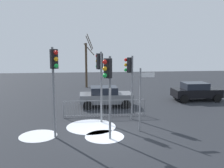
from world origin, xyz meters
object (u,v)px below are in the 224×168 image
(traffic_light_rear_left, at_px, (54,72))
(car_black_far, at_px, (196,91))
(direction_sign_post, at_px, (141,96))
(bare_tree_left, at_px, (87,63))
(car_grey_near, at_px, (105,96))
(traffic_light_foreground_right, at_px, (108,79))
(traffic_light_mid_right, at_px, (130,73))
(traffic_light_rear_right, at_px, (100,71))

(traffic_light_rear_left, height_order, car_black_far, traffic_light_rear_left)
(direction_sign_post, xyz_separation_m, bare_tree_left, (-2.63, 14.30, 0.76))
(car_grey_near, distance_m, car_black_far, 7.59)
(car_grey_near, relative_size, bare_tree_left, 0.68)
(traffic_light_foreground_right, relative_size, traffic_light_mid_right, 1.03)
(traffic_light_rear_left, bearing_deg, traffic_light_foreground_right, 139.08)
(traffic_light_foreground_right, distance_m, traffic_light_mid_right, 3.70)
(traffic_light_rear_right, relative_size, traffic_light_mid_right, 1.07)
(traffic_light_foreground_right, bearing_deg, bare_tree_left, -47.38)
(car_black_far, bearing_deg, traffic_light_rear_left, -145.06)
(traffic_light_foreground_right, xyz_separation_m, bare_tree_left, (-0.82, 15.39, -0.30))
(car_black_far, distance_m, bare_tree_left, 11.65)
(traffic_light_rear_left, distance_m, traffic_light_mid_right, 4.99)
(traffic_light_rear_right, distance_m, bare_tree_left, 12.45)
(bare_tree_left, bearing_deg, direction_sign_post, -79.57)
(direction_sign_post, bearing_deg, car_grey_near, 104.58)
(traffic_light_rear_left, distance_m, car_black_far, 13.00)
(direction_sign_post, relative_size, car_black_far, 0.87)
(car_black_far, bearing_deg, traffic_light_rear_right, -149.22)
(traffic_light_rear_left, relative_size, car_black_far, 1.15)
(direction_sign_post, height_order, car_black_far, direction_sign_post)
(traffic_light_mid_right, distance_m, car_black_far, 8.06)
(traffic_light_rear_left, xyz_separation_m, car_grey_near, (2.90, 6.17, -2.45))
(traffic_light_rear_right, xyz_separation_m, traffic_light_mid_right, (1.81, 0.37, -0.19))
(traffic_light_mid_right, relative_size, car_grey_near, 1.01)
(traffic_light_mid_right, distance_m, car_grey_near, 4.09)
(bare_tree_left, bearing_deg, car_grey_near, -81.82)
(car_grey_near, xyz_separation_m, bare_tree_left, (-1.25, 8.72, 1.84))
(traffic_light_foreground_right, xyz_separation_m, traffic_light_mid_right, (1.61, 3.33, -0.09))
(traffic_light_rear_right, height_order, car_grey_near, traffic_light_rear_right)
(direction_sign_post, bearing_deg, bare_tree_left, 101.12)
(traffic_light_rear_right, bearing_deg, traffic_light_rear_left, -160.76)
(car_black_far, bearing_deg, traffic_light_mid_right, -144.59)
(direction_sign_post, bearing_deg, traffic_light_rear_right, 137.72)
(car_grey_near, bearing_deg, traffic_light_rear_left, -115.58)
(traffic_light_foreground_right, bearing_deg, direction_sign_post, -109.34)
(traffic_light_foreground_right, height_order, traffic_light_mid_right, traffic_light_foreground_right)
(direction_sign_post, xyz_separation_m, car_grey_near, (-1.38, 5.57, -1.08))
(traffic_light_rear_left, xyz_separation_m, traffic_light_rear_right, (2.28, 2.47, -0.21))
(traffic_light_rear_right, xyz_separation_m, car_black_far, (8.11, 4.94, -2.24))
(traffic_light_rear_left, xyz_separation_m, bare_tree_left, (1.65, 14.90, -0.61))
(traffic_light_foreground_right, relative_size, car_black_far, 1.04)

